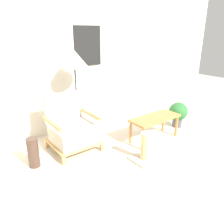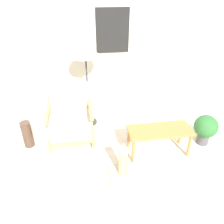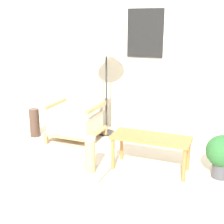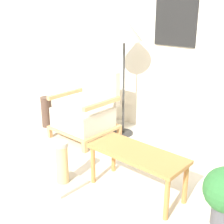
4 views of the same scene
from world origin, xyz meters
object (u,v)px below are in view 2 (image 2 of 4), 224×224
at_px(floor_lamp, 85,51).
at_px(armchair, 71,120).
at_px(coffee_table, 160,133).
at_px(vase, 27,134).
at_px(scratching_post, 123,166).
at_px(potted_plant, 206,128).

bearing_deg(floor_lamp, armchair, -129.67).
distance_m(floor_lamp, coffee_table, 1.69).
xyz_separation_m(floor_lamp, coffee_table, (0.98, -0.97, -0.97)).
distance_m(vase, scratching_post, 1.59).
bearing_deg(vase, potted_plant, -7.30).
bearing_deg(vase, armchair, 11.10).
relative_size(floor_lamp, potted_plant, 3.04).
height_order(floor_lamp, vase, floor_lamp).
distance_m(armchair, potted_plant, 2.14).
xyz_separation_m(armchair, floor_lamp, (0.32, 0.38, 1.00)).
xyz_separation_m(armchair, vase, (-0.68, -0.13, -0.11)).
relative_size(floor_lamp, vase, 3.50).
bearing_deg(potted_plant, coffee_table, -172.53).
distance_m(floor_lamp, potted_plant, 2.23).
bearing_deg(armchair, scratching_post, -55.20).
bearing_deg(scratching_post, floor_lamp, 104.84).
xyz_separation_m(coffee_table, scratching_post, (-0.62, -0.38, -0.21)).
bearing_deg(floor_lamp, potted_plant, -26.10).
distance_m(potted_plant, scratching_post, 1.50).
height_order(floor_lamp, coffee_table, floor_lamp).
relative_size(coffee_table, vase, 2.11).
xyz_separation_m(armchair, potted_plant, (2.08, -0.49, -0.04)).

